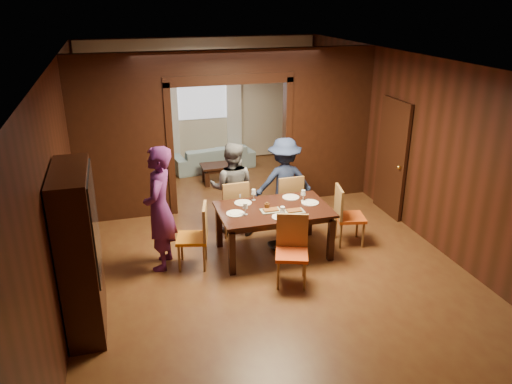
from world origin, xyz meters
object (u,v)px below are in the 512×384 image
object	(u,v)px
dining_table	(274,231)
coffee_table	(220,173)
chair_far_l	(233,206)
person_purple	(159,209)
person_navy	(284,182)
sofa	(213,157)
chair_far_r	(287,200)
chair_left	(192,236)
hutch	(79,251)
person_grey	(232,188)
chair_near	(292,252)
chair_right	(350,215)

from	to	relation	value
dining_table	coffee_table	world-z (taller)	dining_table
coffee_table	chair_far_l	bearing A→B (deg)	-97.08
person_purple	person_navy	size ratio (longest dim) A/B	1.18
sofa	chair_far_r	distance (m)	3.45
sofa	coffee_table	xyz separation A→B (m)	(-0.03, -0.95, -0.07)
chair_left	dining_table	bearing A→B (deg)	105.86
chair_far_r	hutch	bearing A→B (deg)	29.39
person_grey	dining_table	distance (m)	1.10
person_grey	person_purple	bearing A→B (deg)	55.95
person_purple	sofa	xyz separation A→B (m)	(1.60, 4.18, -0.65)
person_grey	chair_far_l	xyz separation A→B (m)	(-0.01, -0.07, -0.30)
coffee_table	chair_left	size ratio (longest dim) A/B	0.82
sofa	chair_left	xyz separation A→B (m)	(-1.17, -4.31, 0.21)
chair_near	chair_right	bearing A→B (deg)	53.76
coffee_table	hutch	bearing A→B (deg)	-120.55
chair_left	chair_right	bearing A→B (deg)	104.53
chair_right	chair_near	size ratio (longest dim) A/B	1.00
chair_left	sofa	bearing A→B (deg)	178.54
person_grey	chair_far_r	xyz separation A→B (m)	(0.94, -0.06, -0.30)
dining_table	chair_far_l	size ratio (longest dim) A/B	1.74
person_purple	hutch	bearing A→B (deg)	-24.20
sofa	chair_far_l	bearing A→B (deg)	75.62
person_grey	chair_right	distance (m)	1.98
chair_near	hutch	size ratio (longest dim) A/B	0.48
sofa	chair_far_r	xyz separation A→B (m)	(0.61, -3.39, 0.21)
coffee_table	hutch	size ratio (longest dim) A/B	0.40
chair_right	chair_far_l	bearing A→B (deg)	74.75
person_grey	chair_near	bearing A→B (deg)	124.41
chair_near	coffee_table	bearing A→B (deg)	110.99
dining_table	chair_near	bearing A→B (deg)	-91.84
hutch	person_navy	bearing A→B (deg)	32.48
chair_left	hutch	xyz separation A→B (m)	(-1.46, -1.04, 0.52)
chair_near	person_navy	bearing A→B (deg)	93.92
person_purple	chair_left	xyz separation A→B (m)	(0.43, -0.13, -0.44)
person_purple	hutch	size ratio (longest dim) A/B	0.92
person_navy	coffee_table	distance (m)	2.50
person_purple	person_grey	distance (m)	1.53
dining_table	chair_right	bearing A→B (deg)	-0.54
coffee_table	chair_far_r	xyz separation A→B (m)	(0.65, -2.44, 0.28)
person_grey	hutch	distance (m)	3.07
person_navy	chair_far_r	xyz separation A→B (m)	(0.02, -0.09, -0.29)
person_grey	chair_far_l	world-z (taller)	person_grey
person_grey	person_navy	size ratio (longest dim) A/B	1.00
person_grey	chair_right	bearing A→B (deg)	173.34
person_grey	chair_far_r	size ratio (longest dim) A/B	1.61
dining_table	chair_near	xyz separation A→B (m)	(-0.03, -0.90, 0.10)
sofa	coffee_table	world-z (taller)	sofa
dining_table	chair_right	distance (m)	1.29
person_navy	chair_near	world-z (taller)	person_navy
person_grey	sofa	bearing A→B (deg)	-73.51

